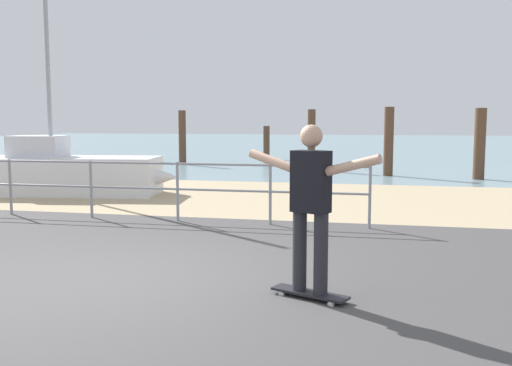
# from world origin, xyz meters

# --- Properties ---
(ground_plane) EXTENTS (24.00, 10.00, 0.04)m
(ground_plane) POSITION_xyz_m (0.00, -1.00, 0.00)
(ground_plane) COLOR #474444
(ground_plane) RESTS_ON ground
(beach_strip) EXTENTS (24.00, 6.00, 0.04)m
(beach_strip) POSITION_xyz_m (0.00, 7.00, 0.00)
(beach_strip) COLOR tan
(beach_strip) RESTS_ON ground
(sea_surface) EXTENTS (72.00, 50.00, 0.04)m
(sea_surface) POSITION_xyz_m (0.00, 35.00, 0.00)
(sea_surface) COLOR #75939E
(sea_surface) RESTS_ON ground
(railing_fence) EXTENTS (11.52, 0.05, 1.05)m
(railing_fence) POSITION_xyz_m (-3.17, 3.60, 0.70)
(railing_fence) COLOR gray
(railing_fence) RESTS_ON ground
(sailboat) EXTENTS (5.05, 2.01, 5.85)m
(sailboat) POSITION_xyz_m (-4.40, 6.45, 0.53)
(sailboat) COLOR silver
(sailboat) RESTS_ON ground
(skateboard) EXTENTS (0.81, 0.50, 0.08)m
(skateboard) POSITION_xyz_m (2.06, -0.25, 0.07)
(skateboard) COLOR black
(skateboard) RESTS_ON ground
(skateboarder) EXTENTS (1.36, 0.66, 1.65)m
(skateboarder) POSITION_xyz_m (2.06, -0.25, 1.02)
(skateboarder) COLOR #26262B
(skateboarder) RESTS_ON skateboard
(groyne_post_0) EXTENTS (0.29, 0.29, 2.13)m
(groyne_post_0) POSITION_xyz_m (-4.84, 15.50, 1.06)
(groyne_post_0) COLOR #513826
(groyne_post_0) RESTS_ON ground
(groyne_post_1) EXTENTS (0.28, 0.28, 1.49)m
(groyne_post_1) POSITION_xyz_m (-2.24, 19.26, 0.74)
(groyne_post_1) COLOR #513826
(groyne_post_1) RESTS_ON ground
(groyne_post_2) EXTENTS (0.27, 0.27, 2.13)m
(groyne_post_2) POSITION_xyz_m (0.37, 14.18, 1.06)
(groyne_post_2) COLOR #513826
(groyne_post_2) RESTS_ON ground
(groyne_post_3) EXTENTS (0.30, 0.30, 2.17)m
(groyne_post_3) POSITION_xyz_m (2.97, 12.61, 1.08)
(groyne_post_3) COLOR #513826
(groyne_post_3) RESTS_ON ground
(groyne_post_4) EXTENTS (0.33, 0.33, 2.11)m
(groyne_post_4) POSITION_xyz_m (5.57, 12.10, 1.06)
(groyne_post_4) COLOR #513826
(groyne_post_4) RESTS_ON ground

